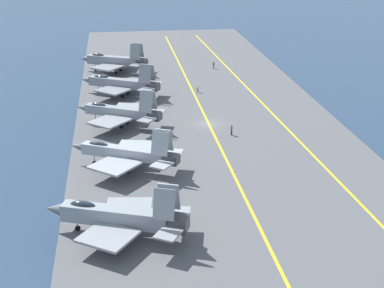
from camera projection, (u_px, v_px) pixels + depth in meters
The scene contains 12 objects.
ground_plane at pixel (209, 126), 99.00m from camera, with size 2000.00×2000.00×0.00m, color navy.
carrier_deck at pixel (209, 125), 98.93m from camera, with size 175.06×44.50×0.40m, color #565659.
deck_stripe_foul_line at pixel (279, 121), 100.38m from camera, with size 157.55×0.36×0.01m, color yellow.
deck_stripe_centerline at pixel (209, 124), 98.85m from camera, with size 157.55×0.36×0.01m, color yellow.
parked_jet_second at pixel (118, 216), 63.33m from camera, with size 12.28×16.31×6.55m.
parked_jet_third at pixel (126, 153), 80.03m from camera, with size 12.89×15.96×6.40m.
parked_jet_fourth at pixel (120, 112), 96.90m from camera, with size 13.39×15.19×6.57m.
parked_jet_fifth at pixel (121, 83), 113.71m from camera, with size 12.70×16.47×6.56m.
parked_jet_sixth at pixel (114, 61), 130.62m from camera, with size 13.62×16.03×6.80m.
crew_purple_vest at pixel (232, 129), 93.47m from camera, with size 0.45×0.38×1.71m.
crew_brown_vest at pixel (214, 65), 134.41m from camera, with size 0.39×0.45×1.70m.
crew_yellow_vest at pixel (198, 88), 116.31m from camera, with size 0.42×0.32×1.68m.
Camera 1 is at (-92.19, 15.29, 32.93)m, focal length 55.00 mm.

